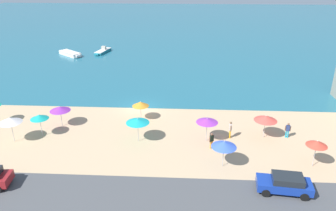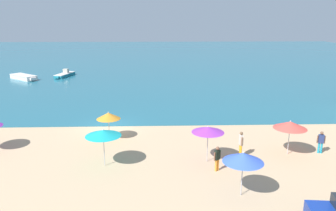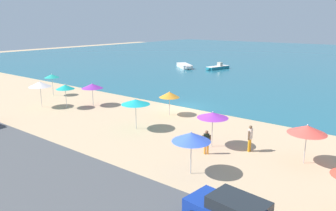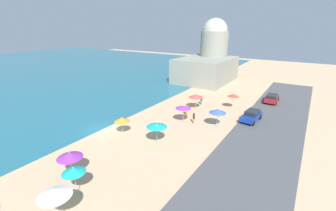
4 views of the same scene
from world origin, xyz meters
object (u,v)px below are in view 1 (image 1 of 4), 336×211
at_px(beach_umbrella_3, 39,117).
at_px(parked_car_0, 285,183).
at_px(beach_umbrella_1, 141,104).
at_px(beach_umbrella_9, 207,121).
at_px(bather_0, 230,129).
at_px(beach_umbrella_0, 224,144).
at_px(bather_2, 288,130).
at_px(bather_1, 212,140).
at_px(skiff_nearshore, 103,51).
at_px(beach_umbrella_5, 138,121).
at_px(beach_umbrella_7, 317,143).
at_px(beach_umbrella_4, 10,120).
at_px(skiff_offshore, 70,54).
at_px(beach_umbrella_6, 60,109).
at_px(beach_umbrella_8, 266,118).

bearing_deg(beach_umbrella_3, parked_car_0, -19.39).
bearing_deg(beach_umbrella_1, beach_umbrella_9, -32.00).
bearing_deg(beach_umbrella_1, bather_0, -21.17).
relative_size(beach_umbrella_0, beach_umbrella_3, 1.03).
relative_size(beach_umbrella_1, beach_umbrella_9, 0.90).
bearing_deg(bather_2, bather_1, -162.01).
bearing_deg(skiff_nearshore, beach_umbrella_1, -68.77).
xyz_separation_m(beach_umbrella_0, bather_2, (7.04, 5.51, -1.30)).
bearing_deg(skiff_nearshore, beach_umbrella_5, -71.02).
xyz_separation_m(beach_umbrella_3, bather_1, (17.19, -1.55, -1.25)).
bearing_deg(beach_umbrella_7, beach_umbrella_4, 174.39).
bearing_deg(skiff_offshore, parked_car_0, -52.65).
relative_size(beach_umbrella_0, bather_0, 1.40).
height_order(beach_umbrella_6, bather_1, beach_umbrella_6).
bearing_deg(beach_umbrella_6, beach_umbrella_5, -18.21).
bearing_deg(beach_umbrella_3, skiff_offshore, 103.41).
bearing_deg(beach_umbrella_5, beach_umbrella_6, 161.79).
relative_size(beach_umbrella_3, skiff_offshore, 0.47).
bearing_deg(parked_car_0, beach_umbrella_6, 154.21).
distance_m(beach_umbrella_3, skiff_offshore, 32.10).
relative_size(beach_umbrella_3, beach_umbrella_5, 0.97).
height_order(beach_umbrella_0, beach_umbrella_7, beach_umbrella_7).
xyz_separation_m(beach_umbrella_1, bather_1, (7.53, -5.86, -1.02)).
height_order(beach_umbrella_4, skiff_nearshore, beach_umbrella_4).
xyz_separation_m(beach_umbrella_1, skiff_nearshore, (-11.36, 29.25, -1.55)).
xyz_separation_m(beach_umbrella_5, parked_car_0, (12.33, -7.31, -1.41)).
relative_size(beach_umbrella_8, bather_1, 1.53).
relative_size(beach_umbrella_6, bather_1, 1.45).
relative_size(beach_umbrella_8, beach_umbrella_9, 0.99).
height_order(beach_umbrella_5, bather_2, beach_umbrella_5).
relative_size(beach_umbrella_1, beach_umbrella_4, 0.84).
height_order(bather_2, skiff_nearshore, bather_2).
xyz_separation_m(beach_umbrella_6, skiff_nearshore, (-2.96, 31.23, -1.66)).
xyz_separation_m(beach_umbrella_1, beach_umbrella_4, (-11.96, -5.62, 0.43)).
relative_size(beach_umbrella_4, beach_umbrella_6, 1.15).
xyz_separation_m(beach_umbrella_8, bather_2, (2.37, 0.12, -1.26)).
xyz_separation_m(beach_umbrella_7, bather_2, (-0.85, 5.06, -1.37)).
distance_m(beach_umbrella_8, bather_0, 3.63).
bearing_deg(beach_umbrella_8, beach_umbrella_5, -173.53).
height_order(beach_umbrella_1, skiff_nearshore, beach_umbrella_1).
xyz_separation_m(beach_umbrella_4, beach_umbrella_8, (24.95, 2.18, -0.19)).
height_order(beach_umbrella_5, beach_umbrella_9, beach_umbrella_5).
bearing_deg(beach_umbrella_9, beach_umbrella_3, 179.53).
relative_size(beach_umbrella_1, beach_umbrella_6, 0.96).
distance_m(bather_0, skiff_nearshore, 39.03).
distance_m(beach_umbrella_7, bather_0, 8.23).
bearing_deg(beach_umbrella_5, bather_1, -7.90).
bearing_deg(beach_umbrella_9, beach_umbrella_1, 148.00).
bearing_deg(bather_0, beach_umbrella_3, -178.17).
distance_m(skiff_nearshore, skiff_offshore, 6.20).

